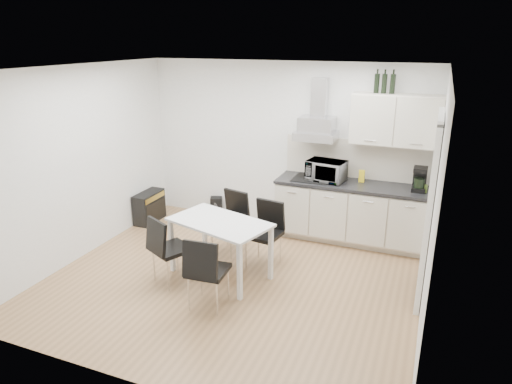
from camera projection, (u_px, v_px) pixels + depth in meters
The scene contains 15 objects.
ground at pixel (233, 279), 5.81m from camera, with size 4.50×4.50×0.00m, color #A27A4F.
wall_back at pixel (285, 146), 7.15m from camera, with size 4.50×0.10×2.60m, color white.
wall_front at pixel (127, 253), 3.63m from camera, with size 4.50×0.10×2.60m, color white.
wall_left at pixel (81, 164), 6.18m from camera, with size 0.10×4.00×2.60m, color white.
wall_right at pixel (434, 207), 4.60m from camera, with size 0.10×4.00×2.60m, color white.
ceiling at pixel (229, 69), 4.97m from camera, with size 4.50×4.50×0.00m, color white.
doorway at pixel (429, 211), 5.18m from camera, with size 0.08×1.04×2.10m, color white.
kitchenette at pixel (356, 189), 6.65m from camera, with size 2.22×0.64×2.52m.
dining_table at pixel (220, 228), 5.72m from camera, with size 1.39×1.03×0.75m.
chair_far_left at pixel (229, 223), 6.42m from camera, with size 0.44×0.50×0.88m, color black, non-canonical shape.
chair_far_right at pixel (263, 235), 6.03m from camera, with size 0.44×0.50×0.88m, color black, non-canonical shape.
chair_near_left at pixel (172, 250), 5.62m from camera, with size 0.44×0.50×0.88m, color black, non-canonical shape.
chair_near_right at pixel (208, 271), 5.11m from camera, with size 0.44×0.50×0.88m, color black, non-canonical shape.
guitar_amp at pixel (149, 207), 7.57m from camera, with size 0.26×0.60×0.50m.
floor_speaker at pixel (216, 206), 7.84m from camera, with size 0.20×0.18×0.33m, color black.
Camera 1 is at (2.17, -4.67, 2.93)m, focal length 32.00 mm.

